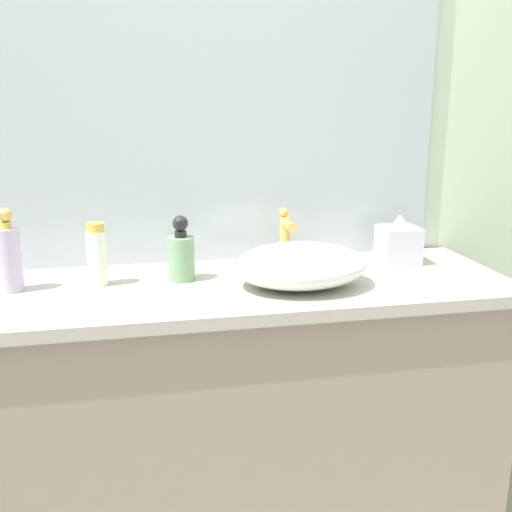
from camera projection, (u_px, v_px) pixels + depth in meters
bathroom_wall_rear at (187, 123)px, 1.84m from camera, size 6.00×0.06×2.60m
vanity_counter at (217, 423)px, 1.78m from camera, size 1.68×0.53×0.87m
wall_mirror_panel at (200, 113)px, 1.81m from camera, size 1.51×0.01×0.92m
sink_basin at (300, 265)px, 1.64m from camera, size 0.37×0.29×0.12m
faucet at (286, 236)px, 1.78m from camera, size 0.03×0.11×0.18m
soap_dispenser at (9, 256)px, 1.59m from camera, size 0.06×0.06×0.23m
lotion_bottle at (181, 254)px, 1.69m from camera, size 0.07×0.07×0.19m
perfume_bottle at (97, 255)px, 1.64m from camera, size 0.06×0.06×0.18m
tissue_box at (399, 242)px, 1.88m from camera, size 0.12×0.12×0.15m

